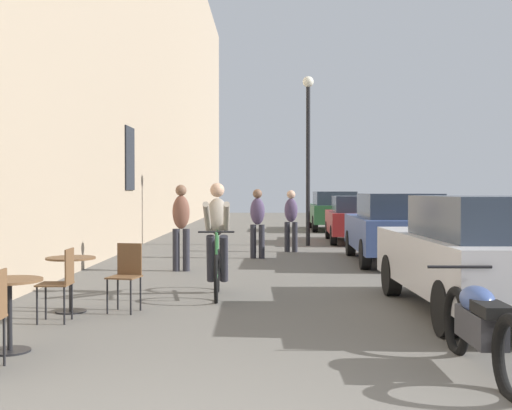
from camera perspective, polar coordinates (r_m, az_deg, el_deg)
name	(u,v)px	position (r m, az deg, el deg)	size (l,w,h in m)	color
cafe_table_near	(9,299)	(6.98, -20.54, -7.64)	(0.64, 0.64, 0.72)	black
cafe_table_mid	(71,272)	(8.99, -15.73, -5.63)	(0.64, 0.64, 0.72)	black
cafe_chair_mid_toward_street	(61,279)	(8.34, -16.52, -6.19)	(0.39, 0.39, 0.89)	black
cafe_chair_mid_toward_wall	(126,272)	(8.88, -11.15, -5.71)	(0.45, 0.45, 0.89)	black
cyclist_on_bicycle	(217,242)	(10.04, -3.38, -3.21)	(0.52, 1.76, 1.74)	black
pedestrian_near	(181,222)	(13.09, -6.50, -1.51)	(0.35, 0.25, 1.71)	#26262D
pedestrian_mid	(257,219)	(15.46, 0.13, -1.25)	(0.36, 0.27, 1.63)	#26262D
pedestrian_far	(291,217)	(17.12, 3.05, -1.07)	(0.36, 0.27, 1.60)	#26262D
street_lamp	(308,138)	(19.20, 4.53, 5.76)	(0.32, 0.32, 4.90)	black
parked_car_nearest	(480,253)	(8.93, 18.81, -3.96)	(1.89, 4.32, 1.52)	#B7B7BC
parked_car_second	(395,227)	(14.86, 11.91, -1.86)	(1.91, 4.34, 1.53)	#384C84
parked_car_third	(356,218)	(20.54, 8.62, -1.14)	(1.83, 4.09, 1.43)	maroon
parked_car_fourth	(333,210)	(26.76, 6.68, -0.44)	(1.86, 4.40, 1.56)	#23512D
parked_motorcycle	(481,326)	(6.16, 18.91, -9.90)	(0.62, 2.15, 0.92)	black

